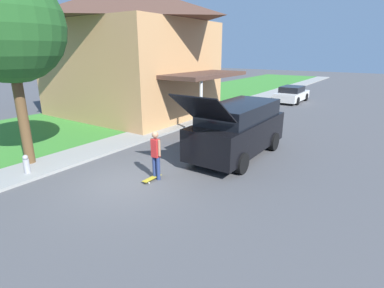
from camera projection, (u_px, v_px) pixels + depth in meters
The scene contains 10 objects.
ground_plane at pixel (130, 182), 9.98m from camera, with size 120.00×120.00×0.00m, color #49494C.
lawn at pixel (110, 118), 19.01m from camera, with size 10.00×80.00×0.08m.
sidewalk at pixel (163, 128), 16.62m from camera, with size 1.80×80.00×0.10m.
house at pixel (130, 50), 19.37m from camera, with size 12.03×8.63×8.01m.
lawn_tree_near at pixel (7, 27), 9.98m from camera, with size 3.77×3.77×6.76m.
suv_parked at pixel (238, 128), 12.10m from camera, with size 2.19×5.87×2.88m.
car_down_street at pixel (292, 94), 25.13m from camera, with size 1.93×4.27×1.32m.
skateboarder at pixel (156, 153), 9.93m from camera, with size 0.41×0.22×1.68m.
skateboard at pixel (152, 178), 10.06m from camera, with size 0.21×0.79×0.10m.
fire_hydrant at pixel (26, 164), 10.38m from camera, with size 0.20×0.20×0.66m.
Camera 1 is at (6.91, -6.33, 4.21)m, focal length 28.00 mm.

